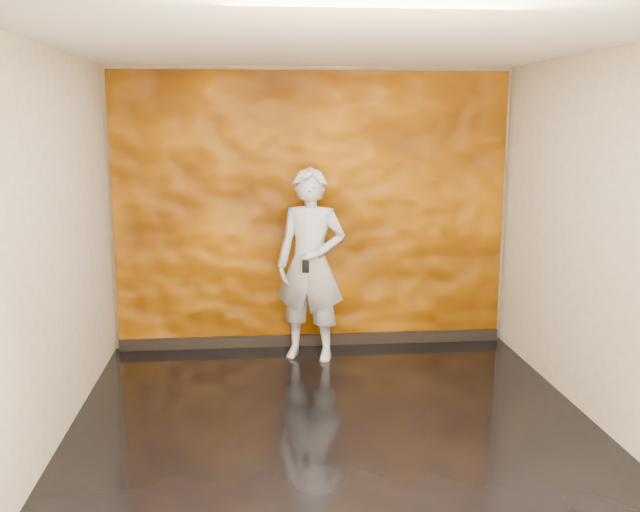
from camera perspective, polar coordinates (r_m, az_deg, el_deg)
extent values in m
cube|color=black|center=(5.62, 1.10, -13.25)|extent=(4.00, 4.00, 0.01)
cube|color=tan|center=(7.17, -0.66, 3.75)|extent=(4.00, 0.02, 2.80)
cube|color=tan|center=(3.27, 5.14, -4.97)|extent=(4.00, 0.02, 2.80)
cube|color=tan|center=(5.36, -20.61, 0.61)|extent=(0.02, 4.00, 2.80)
cube|color=tan|center=(5.78, 21.27, 1.27)|extent=(0.02, 4.00, 2.80)
cube|color=white|center=(5.15, 1.21, 16.56)|extent=(4.00, 4.00, 0.01)
cube|color=#C06702|center=(7.13, -0.64, 3.55)|extent=(3.90, 0.06, 2.75)
cube|color=black|center=(7.38, -0.59, -6.71)|extent=(3.90, 0.04, 0.12)
imported|color=#90939D|center=(6.80, -0.75, -0.72)|extent=(0.79, 0.65, 1.85)
cube|color=black|center=(6.55, -1.16, -0.84)|extent=(0.07, 0.03, 0.12)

